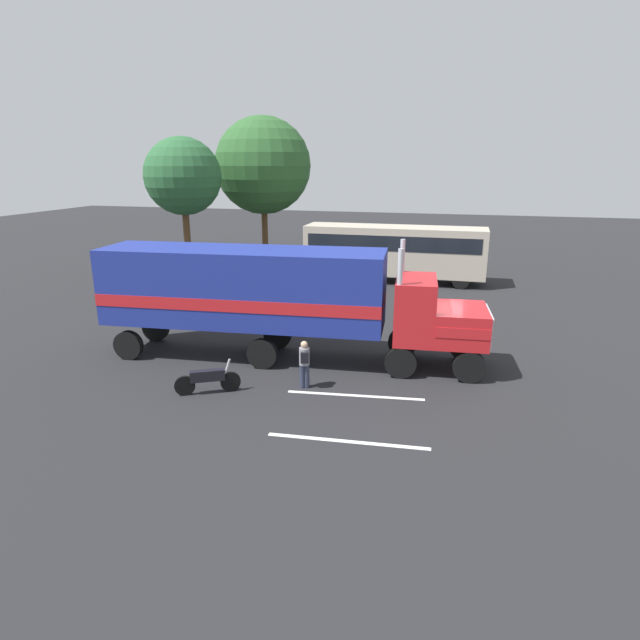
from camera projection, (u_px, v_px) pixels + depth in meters
name	position (u px, v px, depth m)	size (l,w,h in m)	color
ground_plane	(424.00, 363.00, 19.84)	(120.00, 120.00, 0.00)	#232326
lane_stripe_near	(355.00, 396.00, 17.06)	(4.40, 0.16, 0.01)	silver
lane_stripe_mid	(348.00, 441.00, 14.27)	(4.40, 0.16, 0.01)	silver
semi_truck	(272.00, 294.00, 19.67)	(14.33, 3.97, 4.50)	red
person_bystander	(304.00, 363.00, 17.41)	(0.38, 0.48, 1.63)	#2D3347
parked_bus	(394.00, 248.00, 32.80)	(11.00, 2.60, 3.40)	#BFB29E
parked_car	(224.00, 275.00, 31.18)	(4.43, 1.87, 1.57)	black
motorcycle	(208.00, 379.00, 17.13)	(1.91, 1.08, 1.12)	black
tree_left	(263.00, 166.00, 38.10)	(6.86, 6.86, 10.35)	brown
tree_center	(183.00, 177.00, 33.97)	(4.92, 4.92, 8.76)	brown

